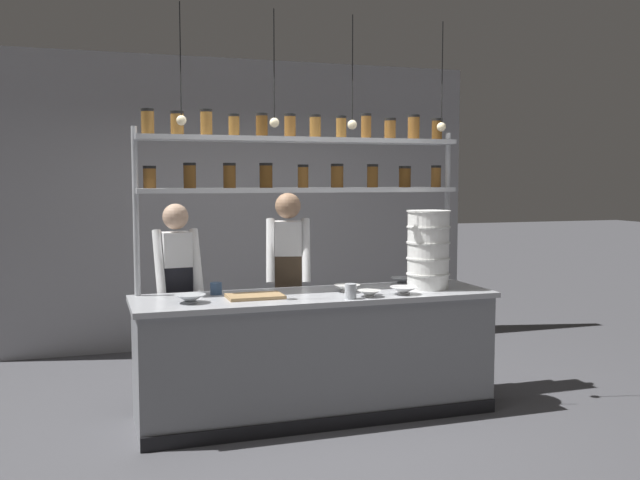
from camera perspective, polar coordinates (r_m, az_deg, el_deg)
ground_plane at (r=5.53m, az=-0.36°, el=-13.78°), size 40.00×40.00×0.00m
back_wall at (r=7.66m, az=-6.11°, el=2.94°), size 5.09×0.12×3.02m
prep_counter at (r=5.40m, az=-0.35°, el=-9.16°), size 2.69×0.76×0.92m
spice_shelf_unit at (r=5.55m, az=-1.48°, el=5.71°), size 2.57×0.28×2.29m
chef_left at (r=5.68m, az=-11.38°, el=-4.01°), size 0.38×0.30×1.58m
chef_center at (r=5.88m, az=-2.56°, el=-3.09°), size 0.41×0.34×1.66m
container_stack at (r=5.59m, az=8.65°, el=-0.76°), size 0.34×0.34×0.61m
cutting_board at (r=5.15m, az=-5.23°, el=-4.50°), size 0.40×0.26×0.02m
prep_bowl_near_left at (r=5.00m, az=-10.35°, el=-4.65°), size 0.22×0.22×0.06m
prep_bowl_center_front at (r=5.18m, az=3.95°, el=-4.30°), size 0.18×0.18×0.05m
prep_bowl_center_back at (r=5.32m, az=6.71°, el=-4.05°), size 0.21×0.21×0.06m
prep_bowl_near_right at (r=5.40m, az=2.18°, el=-3.89°), size 0.20×0.20×0.06m
prep_bowl_far_left at (r=5.85m, az=6.58°, el=-3.25°), size 0.18×0.18×0.05m
serving_cup_front at (r=5.08m, az=2.46°, el=-4.12°), size 0.08×0.08×0.11m
serving_cup_by_board at (r=5.32m, az=-8.32°, el=-3.86°), size 0.09×0.09×0.09m
pendant_light_row at (r=5.26m, az=-0.28°, el=9.84°), size 2.06×0.07×0.83m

